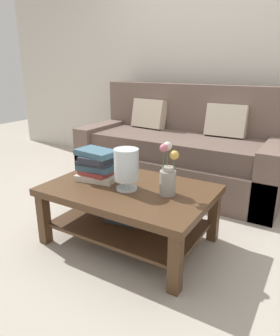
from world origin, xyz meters
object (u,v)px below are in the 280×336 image
Objects in this scene: couch at (181,152)px; coffee_table at (129,202)px; book_stack_main at (97,165)px; flower_pitcher at (168,175)px; glass_hurricane_vase at (126,166)px.

couch is 1.81× the size of coffee_table.
flower_pitcher reaches higher than book_stack_main.
couch reaches higher than flower_pitcher.
book_stack_main is 0.31m from glass_hurricane_vase.
book_stack_main is at bearing -178.55° from flower_pitcher.
flower_pitcher is at bearing 13.00° from glass_hurricane_vase.
coffee_table is (0.16, -1.26, -0.05)m from couch.
couch reaches higher than coffee_table.
book_stack_main is 0.58m from flower_pitcher.
glass_hurricane_vase reaches higher than book_stack_main.
coffee_table is at bearing -175.57° from flower_pitcher.
coffee_table is at bearing 103.34° from glass_hurricane_vase.
coffee_table is 0.29m from glass_hurricane_vase.
couch reaches higher than glass_hurricane_vase.
couch is at bearing 97.44° from glass_hurricane_vase.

